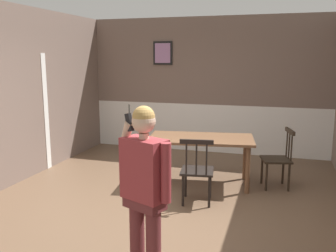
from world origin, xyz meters
The scene contains 6 objects.
ground_plane centered at (0.00, 0.00, 0.00)m, with size 7.43×7.43×0.00m, color brown.
room_back_partition centered at (0.00, 3.38, 1.38)m, with size 5.21×0.17×2.86m.
dining_table centered at (0.33, 1.25, 0.67)m, with size 1.76×1.10×0.77m.
chair_near_window centered at (1.53, 1.43, 0.47)m, with size 0.52×0.52×0.94m.
chair_by_doorway centered at (0.45, 0.44, 0.48)m, with size 0.51×0.51×0.95m.
person_figure centered at (0.39, -1.44, 0.92)m, with size 0.54×0.36×1.62m.
Camera 1 is at (1.50, -4.37, 2.03)m, focal length 39.21 mm.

